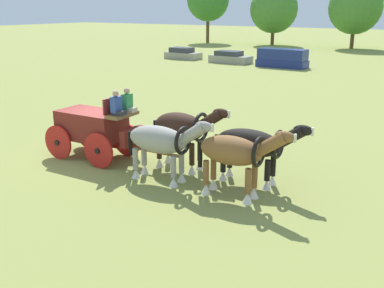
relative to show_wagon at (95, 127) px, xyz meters
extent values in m
plane|color=olive|center=(-0.17, 0.00, -1.22)|extent=(220.00, 220.00, 0.00)
cube|color=maroon|center=(-0.17, 0.00, 0.04)|extent=(2.50, 1.44, 1.05)
cube|color=brown|center=(1.32, 0.03, 0.61)|extent=(0.59, 1.26, 0.12)
cube|color=maroon|center=(1.72, 0.04, -0.13)|extent=(0.27, 1.11, 0.60)
cube|color=maroon|center=(1.02, 0.03, 0.94)|extent=(0.09, 1.24, 0.55)
cube|color=red|center=(-0.17, 0.00, -0.58)|extent=(2.71, 0.23, 0.16)
cylinder|color=red|center=(0.80, 0.81, -0.58)|extent=(1.28, 0.11, 1.28)
cylinder|color=black|center=(0.80, 0.81, -0.58)|extent=(0.20, 0.18, 0.20)
cylinder|color=red|center=(0.84, -0.77, -0.58)|extent=(1.28, 0.11, 1.28)
cylinder|color=black|center=(0.84, -0.77, -0.58)|extent=(0.20, 0.18, 0.20)
cylinder|color=red|center=(-1.17, 0.76, -0.58)|extent=(1.28, 0.11, 1.28)
cylinder|color=black|center=(-1.17, 0.76, -0.58)|extent=(0.20, 0.18, 0.20)
cylinder|color=red|center=(-1.13, -0.82, -0.58)|extent=(1.28, 0.11, 1.28)
cylinder|color=black|center=(-1.13, -0.82, -0.58)|extent=(0.20, 0.18, 0.20)
cylinder|color=brown|center=(2.37, 0.06, -0.53)|extent=(2.60, 0.17, 0.10)
cube|color=#BCB293|center=(1.43, 0.34, 0.75)|extent=(0.41, 0.33, 0.16)
cube|color=#338C4C|center=(1.31, 0.34, 1.02)|extent=(0.25, 0.37, 0.55)
sphere|color=tan|center=(1.31, 0.34, 1.41)|extent=(0.22, 0.22, 0.22)
cube|color=#2D2D33|center=(1.44, -0.27, 0.75)|extent=(0.41, 0.33, 0.16)
cube|color=#334C99|center=(1.32, -0.27, 1.02)|extent=(0.25, 0.37, 0.55)
sphere|color=tan|center=(1.32, -0.27, 1.41)|extent=(0.22, 0.22, 0.22)
ellipsoid|color=#331E14|center=(3.25, 0.73, 0.28)|extent=(1.94, 1.05, 1.00)
cylinder|color=#331E14|center=(3.91, 1.02, -0.52)|extent=(0.18, 0.18, 0.75)
cone|color=silver|center=(3.91, 1.02, -1.06)|extent=(0.30, 0.30, 0.32)
cylinder|color=#331E14|center=(3.92, 0.47, -0.52)|extent=(0.18, 0.18, 0.75)
cone|color=silver|center=(3.92, 0.47, -1.06)|extent=(0.30, 0.30, 0.32)
cylinder|color=#331E14|center=(2.57, 0.99, -0.52)|extent=(0.18, 0.18, 0.75)
cone|color=silver|center=(2.57, 0.99, -1.06)|extent=(0.30, 0.30, 0.32)
cylinder|color=#331E14|center=(2.59, 0.44, -0.52)|extent=(0.18, 0.18, 0.75)
cone|color=silver|center=(2.59, 0.44, -1.06)|extent=(0.30, 0.30, 0.32)
cylinder|color=#331E14|center=(4.48, 0.76, 0.69)|extent=(0.95, 0.38, 0.81)
ellipsoid|color=#331E14|center=(4.85, 0.77, 0.94)|extent=(0.61, 0.28, 0.32)
cube|color=silver|center=(5.13, 0.78, 0.94)|extent=(0.06, 0.10, 0.24)
torus|color=black|center=(4.11, 0.75, 0.38)|extent=(0.15, 1.02, 1.02)
cylinder|color=black|center=(2.24, 0.71, -0.02)|extent=(0.14, 0.14, 0.80)
ellipsoid|color=#9E998E|center=(3.28, -0.57, 0.16)|extent=(2.15, 0.93, 0.88)
cylinder|color=#9E998E|center=(4.02, -0.31, -0.56)|extent=(0.18, 0.18, 0.71)
cone|color=silver|center=(4.02, -0.31, -1.07)|extent=(0.30, 0.30, 0.30)
cylinder|color=#9E998E|center=(4.03, -0.79, -0.56)|extent=(0.18, 0.18, 0.71)
cone|color=silver|center=(4.03, -0.79, -1.07)|extent=(0.30, 0.30, 0.30)
cylinder|color=#9E998E|center=(2.53, -0.35, -0.56)|extent=(0.18, 0.18, 0.71)
cone|color=silver|center=(2.53, -0.35, -1.07)|extent=(0.30, 0.30, 0.30)
cylinder|color=#9E998E|center=(2.54, -0.83, -0.56)|extent=(0.18, 0.18, 0.71)
cone|color=silver|center=(2.54, -0.83, -1.07)|extent=(0.30, 0.30, 0.30)
cylinder|color=#9E998E|center=(4.61, -0.53, 0.55)|extent=(0.95, 0.38, 0.81)
ellipsoid|color=#9E998E|center=(4.98, -0.52, 0.81)|extent=(0.61, 0.28, 0.32)
cube|color=silver|center=(5.26, -0.52, 0.81)|extent=(0.06, 0.10, 0.24)
torus|color=black|center=(4.24, -0.54, 0.26)|extent=(0.14, 0.91, 0.91)
cylinder|color=black|center=(2.17, -0.60, -0.14)|extent=(0.14, 0.14, 0.80)
ellipsoid|color=black|center=(5.85, 0.80, 0.11)|extent=(2.21, 0.93, 0.88)
cylinder|color=black|center=(6.61, 1.06, -0.60)|extent=(0.18, 0.18, 0.67)
cone|color=silver|center=(6.61, 1.06, -1.08)|extent=(0.30, 0.30, 0.29)
cylinder|color=black|center=(6.62, 0.58, -0.60)|extent=(0.18, 0.18, 0.67)
cone|color=silver|center=(6.62, 0.58, -1.08)|extent=(0.30, 0.30, 0.29)
cylinder|color=black|center=(5.08, 1.02, -0.60)|extent=(0.18, 0.18, 0.67)
cone|color=silver|center=(5.08, 1.02, -1.08)|extent=(0.30, 0.30, 0.29)
cylinder|color=black|center=(5.09, 0.54, -0.60)|extent=(0.18, 0.18, 0.67)
cone|color=silver|center=(5.09, 0.54, -1.08)|extent=(0.30, 0.30, 0.29)
cylinder|color=black|center=(7.20, 0.83, 0.50)|extent=(0.95, 0.38, 0.81)
ellipsoid|color=black|center=(7.57, 0.84, 0.76)|extent=(0.61, 0.28, 0.32)
cube|color=silver|center=(7.85, 0.85, 0.76)|extent=(0.06, 0.10, 0.24)
torus|color=black|center=(6.83, 0.82, 0.21)|extent=(0.14, 0.91, 0.91)
cylinder|color=black|center=(4.71, 0.77, -0.19)|extent=(0.14, 0.14, 0.80)
ellipsoid|color=brown|center=(5.88, -0.50, 0.22)|extent=(1.98, 0.92, 0.87)
cylinder|color=brown|center=(6.56, -0.25, -0.53)|extent=(0.18, 0.18, 0.75)
cone|color=silver|center=(6.56, -0.25, -1.06)|extent=(0.30, 0.30, 0.32)
cylinder|color=brown|center=(6.57, -0.72, -0.53)|extent=(0.18, 0.18, 0.75)
cone|color=silver|center=(6.57, -0.72, -1.06)|extent=(0.30, 0.30, 0.32)
cylinder|color=brown|center=(5.19, -0.28, -0.53)|extent=(0.18, 0.18, 0.75)
cone|color=silver|center=(5.19, -0.28, -1.06)|extent=(0.30, 0.30, 0.32)
cylinder|color=brown|center=(5.20, -0.76, -0.53)|extent=(0.18, 0.18, 0.75)
cone|color=silver|center=(5.20, -0.76, -1.06)|extent=(0.30, 0.30, 0.32)
cylinder|color=brown|center=(7.13, -0.47, 0.60)|extent=(0.95, 0.38, 0.81)
ellipsoid|color=brown|center=(7.50, -0.46, 0.86)|extent=(0.61, 0.28, 0.32)
cube|color=silver|center=(7.78, -0.45, 0.86)|extent=(0.06, 0.10, 0.24)
torus|color=black|center=(6.76, -0.48, 0.32)|extent=(0.14, 0.90, 0.90)
cylinder|color=black|center=(4.85, -0.53, -0.08)|extent=(0.14, 0.14, 0.80)
cube|color=gray|center=(-15.62, 29.78, -0.87)|extent=(3.92, 1.87, 0.71)
cube|color=#2D333D|center=(-15.81, 29.78, -0.26)|extent=(2.37, 1.69, 0.51)
cube|color=gray|center=(-9.59, 29.28, -0.86)|extent=(4.22, 1.93, 0.74)
cube|color=#2D333D|center=(-9.80, 29.28, -0.26)|extent=(2.55, 1.74, 0.46)
cube|color=navy|center=(-3.95, 28.85, -0.89)|extent=(4.68, 1.95, 0.67)
cube|color=navy|center=(-3.95, 28.85, -0.04)|extent=(4.49, 1.80, 1.03)
cylinder|color=brown|center=(-25.06, 51.22, 0.87)|extent=(0.50, 0.50, 4.18)
sphere|color=#387A2D|center=(-25.06, 51.22, 5.22)|extent=(6.46, 6.46, 6.46)
cylinder|color=brown|center=(-14.64, 52.28, 0.13)|extent=(0.50, 0.50, 2.70)
sphere|color=#478433|center=(-14.64, 52.28, 3.88)|extent=(6.86, 6.86, 6.86)
cylinder|color=brown|center=(-3.28, 52.47, 0.22)|extent=(0.50, 0.50, 2.89)
sphere|color=#478433|center=(-3.28, 52.47, 4.10)|extent=(6.95, 6.95, 6.95)
camera|label=1|loc=(11.63, -11.78, 4.25)|focal=42.37mm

